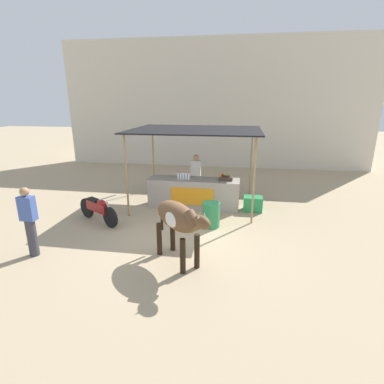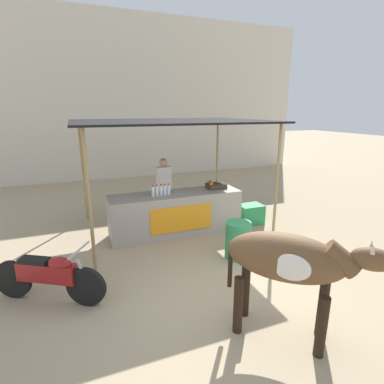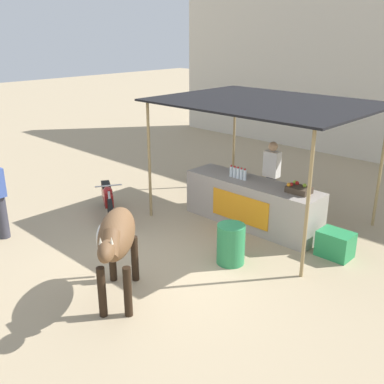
# 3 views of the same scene
# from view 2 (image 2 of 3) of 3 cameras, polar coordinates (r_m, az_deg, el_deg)

# --- Properties ---
(ground_plane) EXTENTS (60.00, 60.00, 0.00)m
(ground_plane) POSITION_cam_2_polar(r_m,az_deg,el_deg) (5.29, 4.82, -16.41)
(ground_plane) COLOR tan
(building_wall_far) EXTENTS (16.00, 0.50, 6.44)m
(building_wall_far) POSITION_cam_2_polar(r_m,az_deg,el_deg) (13.06, -13.00, 16.94)
(building_wall_far) COLOR beige
(building_wall_far) RESTS_ON ground
(stall_counter) EXTENTS (3.00, 0.82, 0.96)m
(stall_counter) POSITION_cam_2_polar(r_m,az_deg,el_deg) (6.93, -3.10, -4.05)
(stall_counter) COLOR #9E9389
(stall_counter) RESTS_ON ground
(stall_awning) EXTENTS (4.20, 3.20, 2.56)m
(stall_awning) POSITION_cam_2_polar(r_m,az_deg,el_deg) (6.83, -4.17, 12.63)
(stall_awning) COLOR black
(stall_awning) RESTS_ON ground
(water_bottle_row) EXTENTS (0.43, 0.07, 0.25)m
(water_bottle_row) POSITION_cam_2_polar(r_m,az_deg,el_deg) (6.62, -5.93, 0.34)
(water_bottle_row) COLOR silver
(water_bottle_row) RESTS_ON stall_counter
(fruit_crate) EXTENTS (0.44, 0.32, 0.18)m
(fruit_crate) POSITION_cam_2_polar(r_m,az_deg,el_deg) (7.20, 4.51, 1.23)
(fruit_crate) COLOR #3F3326
(fruit_crate) RESTS_ON stall_counter
(vendor_behind_counter) EXTENTS (0.34, 0.22, 1.65)m
(vendor_behind_counter) POSITION_cam_2_polar(r_m,az_deg,el_deg) (7.50, -5.34, 0.36)
(vendor_behind_counter) COLOR #383842
(vendor_behind_counter) RESTS_ON ground
(cooler_box) EXTENTS (0.60, 0.44, 0.48)m
(cooler_box) POSITION_cam_2_polar(r_m,az_deg,el_deg) (7.73, 11.06, -4.12)
(cooler_box) COLOR #268C4C
(cooler_box) RESTS_ON ground
(water_barrel) EXTENTS (0.49, 0.49, 0.72)m
(water_barrel) POSITION_cam_2_polar(r_m,az_deg,el_deg) (5.91, 8.75, -9.01)
(water_barrel) COLOR #2D8C51
(water_barrel) RESTS_ON ground
(cow) EXTENTS (1.54, 1.55, 1.44)m
(cow) POSITION_cam_2_polar(r_m,az_deg,el_deg) (3.84, 18.12, -12.54)
(cow) COLOR brown
(cow) RESTS_ON ground
(motorcycle_parked) EXTENTS (1.59, 1.02, 0.90)m
(motorcycle_parked) POSITION_cam_2_polar(r_m,az_deg,el_deg) (5.04, -25.61, -14.14)
(motorcycle_parked) COLOR black
(motorcycle_parked) RESTS_ON ground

